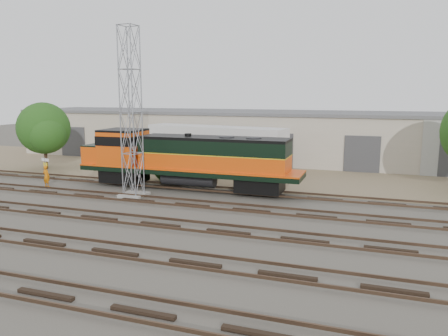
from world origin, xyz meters
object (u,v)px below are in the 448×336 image
(locomotive, at_px, (185,158))
(signal_tower, at_px, (131,116))
(semi_trailer, at_px, (218,143))
(worker, at_px, (46,176))

(locomotive, height_order, signal_tower, signal_tower)
(semi_trailer, bearing_deg, signal_tower, -91.46)
(locomotive, bearing_deg, worker, -165.70)
(signal_tower, bearing_deg, semi_trailer, 78.56)
(worker, bearing_deg, semi_trailer, -127.73)
(worker, distance_m, semi_trailer, 15.20)
(semi_trailer, bearing_deg, worker, -123.68)
(worker, bearing_deg, locomotive, -159.78)
(locomotive, xyz_separation_m, signal_tower, (-2.55, -3.23, 3.34))
(locomotive, height_order, worker, locomotive)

